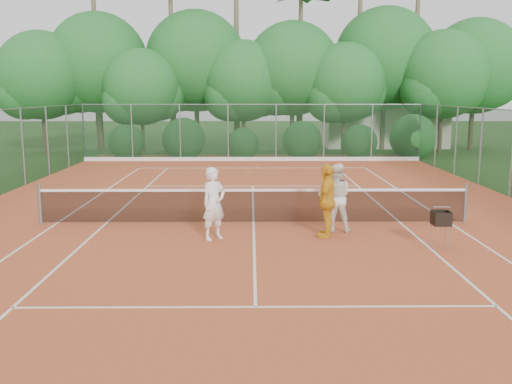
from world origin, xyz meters
TOP-DOWN VIEW (x-y plane):
  - ground at (0.00, 0.00)m, footprint 120.00×120.00m
  - clay_court at (0.00, 0.00)m, footprint 18.00×36.00m
  - club_building at (9.00, 24.00)m, footprint 8.00×5.00m
  - tennis_net at (0.00, 0.00)m, footprint 11.97×0.10m
  - player_white at (-0.98, -1.82)m, footprint 0.78×0.75m
  - player_center_grp at (2.12, -1.03)m, footprint 0.89×0.70m
  - player_yellow at (1.83, -1.60)m, footprint 0.76×1.17m
  - ball_hopper at (4.34, -2.72)m, footprint 0.39×0.39m
  - stray_ball_a at (0.28, 12.60)m, footprint 0.07×0.07m
  - stray_ball_b at (-0.21, 10.10)m, footprint 0.07×0.07m
  - stray_ball_c at (3.81, 9.17)m, footprint 0.07×0.07m
  - court_markings at (0.00, 0.00)m, footprint 11.03×23.83m
  - fence_back at (0.00, 15.00)m, footprint 18.07×0.07m
  - tropical_treeline at (1.43, 20.22)m, footprint 32.10×8.49m

SIDE VIEW (x-z plane):
  - ground at x=0.00m, z-range 0.00..0.00m
  - clay_court at x=0.00m, z-range 0.00..0.02m
  - court_markings at x=0.00m, z-range 0.02..0.03m
  - stray_ball_a at x=0.28m, z-range 0.02..0.09m
  - stray_ball_b at x=-0.21m, z-range 0.02..0.09m
  - stray_ball_c at x=3.81m, z-range 0.02..0.09m
  - tennis_net at x=0.00m, z-range -0.02..1.08m
  - ball_hopper at x=4.34m, z-range 0.28..1.16m
  - player_white at x=-0.98m, z-range 0.02..1.82m
  - player_center_grp at x=2.12m, z-range 0.01..1.85m
  - player_yellow at x=1.83m, z-range 0.02..1.87m
  - club_building at x=9.00m, z-range 0.00..3.00m
  - fence_back at x=0.00m, z-range 0.02..3.02m
  - tropical_treeline at x=1.43m, z-range -2.40..12.63m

